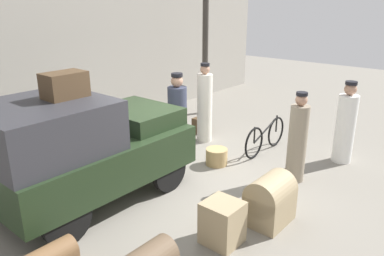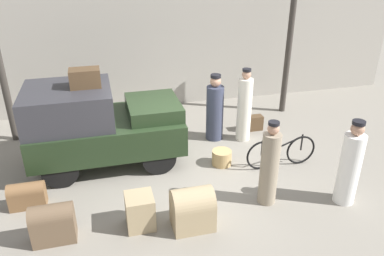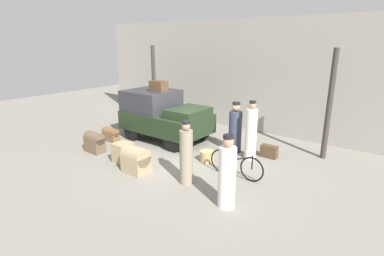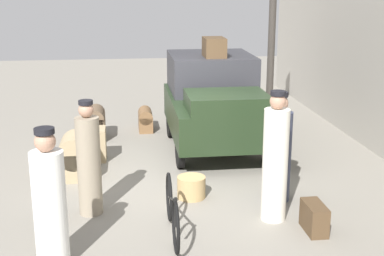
{
  "view_description": "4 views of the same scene",
  "coord_description": "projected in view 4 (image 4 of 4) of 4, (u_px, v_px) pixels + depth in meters",
  "views": [
    {
      "loc": [
        -4.87,
        -4.09,
        3.23
      ],
      "look_at": [
        0.2,
        0.2,
        0.95
      ],
      "focal_mm": 35.0,
      "sensor_mm": 36.0,
      "label": 1
    },
    {
      "loc": [
        -1.64,
        -6.84,
        4.42
      ],
      "look_at": [
        0.2,
        0.2,
        0.95
      ],
      "focal_mm": 35.0,
      "sensor_mm": 36.0,
      "label": 2
    },
    {
      "loc": [
        5.8,
        -7.09,
        3.64
      ],
      "look_at": [
        0.2,
        0.2,
        0.95
      ],
      "focal_mm": 28.0,
      "sensor_mm": 36.0,
      "label": 3
    },
    {
      "loc": [
        8.66,
        -0.88,
        3.3
      ],
      "look_at": [
        0.2,
        0.2,
        0.95
      ],
      "focal_mm": 50.0,
      "sensor_mm": 36.0,
      "label": 4
    }
  ],
  "objects": [
    {
      "name": "truck",
      "position": [
        215.0,
        100.0,
        10.78
      ],
      "size": [
        3.28,
        1.84,
        1.83
      ],
      "color": "black",
      "rests_on": "ground"
    },
    {
      "name": "trunk_wicker_pale",
      "position": [
        75.0,
        156.0,
        9.24
      ],
      "size": [
        0.72,
        0.55,
        0.77
      ],
      "color": "#9E8966",
      "rests_on": "ground"
    },
    {
      "name": "ground_plane",
      "position": [
        179.0,
        178.0,
        9.26
      ],
      "size": [
        30.0,
        30.0,
        0.0
      ],
      "primitive_type": "plane",
      "color": "gray"
    },
    {
      "name": "canopy_pillar_left",
      "position": [
        271.0,
        49.0,
        12.82
      ],
      "size": [
        0.17,
        0.17,
        3.45
      ],
      "color": "#38332D",
      "rests_on": "ground"
    },
    {
      "name": "wicker_basket",
      "position": [
        191.0,
        187.0,
        8.4
      ],
      "size": [
        0.45,
        0.45,
        0.34
      ],
      "color": "tan",
      "rests_on": "ground"
    },
    {
      "name": "porter_carrying_trunk",
      "position": [
        89.0,
        163.0,
        7.67
      ],
      "size": [
        0.34,
        0.34,
        1.7
      ],
      "color": "gray",
      "rests_on": "ground"
    },
    {
      "name": "suitcase_black_upright",
      "position": [
        314.0,
        218.0,
        7.25
      ],
      "size": [
        0.53,
        0.25,
        0.4
      ],
      "color": "#4C3823",
      "rests_on": "ground"
    },
    {
      "name": "trunk_on_truck_roof",
      "position": [
        214.0,
        47.0,
        10.66
      ],
      "size": [
        0.62,
        0.41,
        0.38
      ],
      "color": "#4C3823",
      "rests_on": "truck"
    },
    {
      "name": "conductor_in_dark_uniform",
      "position": [
        277.0,
        152.0,
        8.17
      ],
      "size": [
        0.43,
        0.43,
        1.71
      ],
      "color": "#33384C",
      "rests_on": "ground"
    },
    {
      "name": "trunk_umber_medium",
      "position": [
        145.0,
        119.0,
        12.18
      ],
      "size": [
        0.66,
        0.31,
        0.51
      ],
      "color": "brown",
      "rests_on": "ground"
    },
    {
      "name": "suitcase_small_leather",
      "position": [
        93.0,
        144.0,
        10.13
      ],
      "size": [
        0.48,
        0.5,
        0.62
      ],
      "color": "#9E8966",
      "rests_on": "ground"
    },
    {
      "name": "bicycle",
      "position": [
        172.0,
        210.0,
        7.1
      ],
      "size": [
        1.65,
        0.04,
        0.74
      ],
      "color": "black",
      "rests_on": "ground"
    },
    {
      "name": "porter_standing_middle",
      "position": [
        275.0,
        162.0,
        7.45
      ],
      "size": [
        0.36,
        0.36,
        1.87
      ],
      "color": "silver",
      "rests_on": "ground"
    },
    {
      "name": "porter_with_bicycle",
      "position": [
        50.0,
        205.0,
        6.24
      ],
      "size": [
        0.39,
        0.39,
        1.71
      ],
      "color": "white",
      "rests_on": "ground"
    },
    {
      "name": "trunk_barrel_dark",
      "position": [
        96.0,
        122.0,
        11.49
      ],
      "size": [
        0.7,
        0.38,
        0.7
      ],
      "color": "brown",
      "rests_on": "ground"
    }
  ]
}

